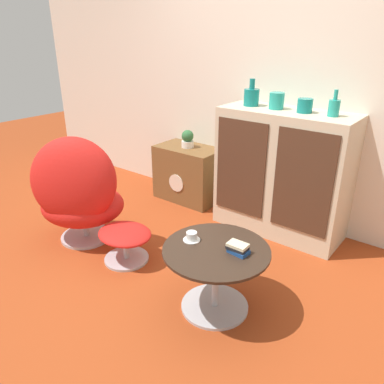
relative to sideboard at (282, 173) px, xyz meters
The scene contains 14 objects.
ground_plane 1.46m from the sideboard, 105.33° to the right, with size 12.00×12.00×0.00m, color #9E3D19.
wall_back 0.87m from the sideboard, 143.20° to the left, with size 6.40×0.06×2.60m.
sideboard is the anchor object (origin of this frame).
tv_console 1.11m from the sideboard, behind, with size 0.68×0.41×0.58m.
egg_chair 1.75m from the sideboard, 134.63° to the right, with size 0.95×0.93×0.97m.
ottoman 1.45m from the sideboard, 120.60° to the right, with size 0.45×0.38×0.28m.
coffee_table 1.28m from the sideboard, 82.46° to the right, with size 0.68×0.68×0.45m.
vase_leftmost 0.72m from the sideboard, behind, with size 0.13×0.13×0.23m.
vase_inner_left 0.63m from the sideboard, behind, with size 0.12×0.12×0.13m.
vase_inner_right 0.62m from the sideboard, ahead, with size 0.12×0.12×0.11m.
vase_rightmost 0.72m from the sideboard, ahead, with size 0.08×0.08×0.20m.
potted_plant 1.09m from the sideboard, behind, with size 0.13×0.13×0.18m.
teacup 1.26m from the sideboard, 90.97° to the right, with size 0.11×0.11×0.06m.
book_stack 1.23m from the sideboard, 76.29° to the right, with size 0.13×0.09×0.06m.
Camera 1 is at (1.63, -1.60, 1.70)m, focal length 35.00 mm.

